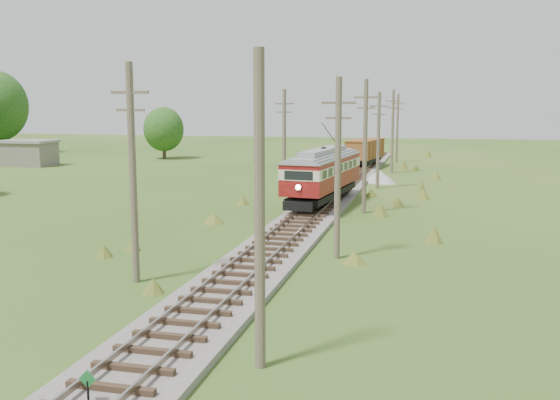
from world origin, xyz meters
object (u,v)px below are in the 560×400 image
(streetcar, at_px, (323,171))
(gondola, at_px, (365,150))
(switch_marker, at_px, (88,388))
(gravel_pile, at_px, (380,177))

(streetcar, bearing_deg, gondola, 95.77)
(streetcar, xyz_separation_m, gondola, (0.00, 28.83, -0.52))
(switch_marker, bearing_deg, streetcar, 89.64)
(gondola, bearing_deg, gravel_pile, -69.61)
(streetcar, bearing_deg, switch_marker, -84.59)
(streetcar, relative_size, gravel_pile, 3.51)
(switch_marker, distance_m, gondola, 60.65)
(streetcar, xyz_separation_m, gravel_pile, (2.90, 15.15, -2.02))
(switch_marker, distance_m, gravel_pile, 47.05)
(gondola, relative_size, gravel_pile, 2.50)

